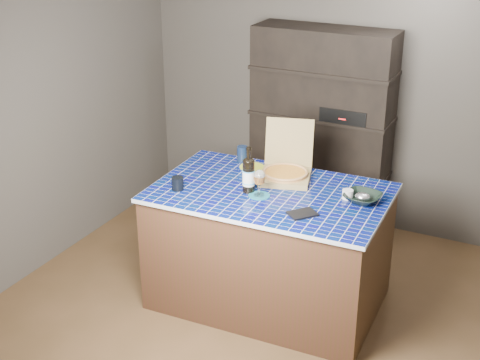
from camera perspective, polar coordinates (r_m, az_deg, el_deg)
The scene contains 14 objects.
room at distance 4.45m, azimuth 0.33°, elevation 2.62°, with size 3.50×3.50×3.50m.
shelving_unit at distance 5.89m, azimuth 6.97°, elevation 4.17°, with size 1.20×0.41×1.80m.
kitchen_island at distance 4.89m, azimuth 2.51°, elevation -5.71°, with size 1.67×1.09×0.90m.
pizza_box at distance 4.88m, azimuth 3.91°, elevation 0.74°, with size 0.46×0.52×0.39m.
mead_bottle at distance 4.62m, azimuth 0.74°, elevation 0.47°, with size 0.09×0.09×0.33m.
teal_trivet at distance 4.61m, azimuth 1.65°, elevation -1.34°, with size 0.15×0.15×0.01m, color #166075.
wine_glass at distance 4.56m, azimuth 1.67°, elevation 0.16°, with size 0.08×0.08×0.19m.
tumbler at distance 4.71m, azimuth -5.34°, elevation -0.29°, with size 0.08×0.08×0.09m, color black.
dvd_case at distance 4.36m, azimuth 5.35°, elevation -2.89°, with size 0.13×0.18×0.01m, color black.
bowl at distance 4.59m, azimuth 10.41°, elevation -1.50°, with size 0.25×0.25×0.06m, color black.
foil_contents at distance 4.58m, azimuth 10.42°, elevation -1.39°, with size 0.11×0.09×0.05m, color silver.
white_jar at distance 4.62m, azimuth 9.17°, elevation -1.21°, with size 0.07×0.07×0.06m, color silver.
navy_cup at distance 5.18m, azimuth 0.18°, elevation 2.24°, with size 0.08×0.08×0.13m, color #0E1A33.
green_trivet at distance 5.09m, azimuth 1.03°, elevation 1.13°, with size 0.19×0.19×0.01m, color #B1BF29.
Camera 1 is at (1.84, -3.73, 2.83)m, focal length 50.00 mm.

